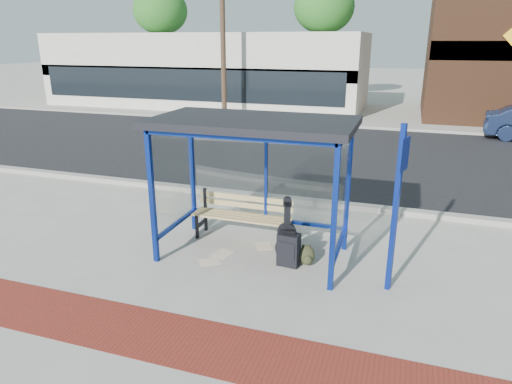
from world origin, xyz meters
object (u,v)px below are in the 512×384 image
(guitar_bag, at_px, (287,238))
(bench, at_px, (243,214))
(backpack, at_px, (307,256))
(suitcase, at_px, (289,250))

(guitar_bag, bearing_deg, bench, 128.29)
(backpack, bearing_deg, suitcase, -176.48)
(suitcase, height_order, backpack, suitcase)
(bench, relative_size, suitcase, 3.00)
(guitar_bag, bearing_deg, backpack, -36.33)
(guitar_bag, height_order, suitcase, guitar_bag)
(bench, bearing_deg, backpack, -25.47)
(bench, bearing_deg, guitar_bag, -29.35)
(bench, relative_size, backpack, 5.62)
(guitar_bag, distance_m, suitcase, 0.27)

